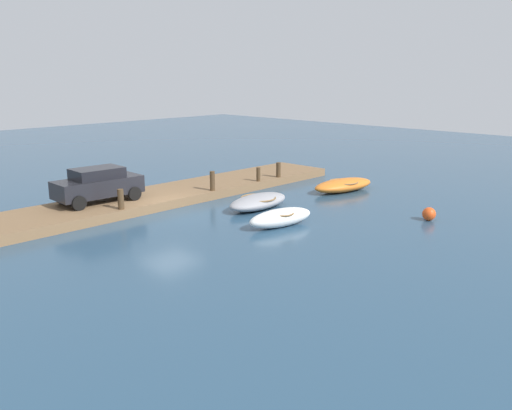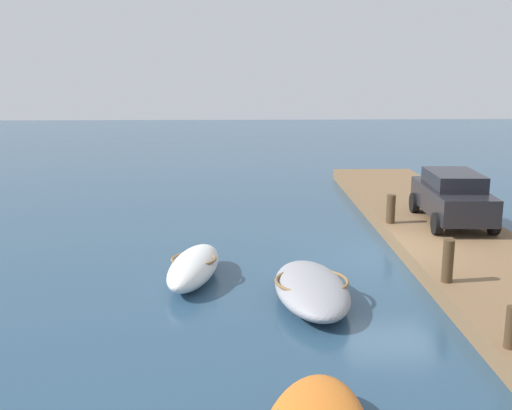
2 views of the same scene
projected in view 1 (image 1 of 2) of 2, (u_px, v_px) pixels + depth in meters
name	position (u px, v px, depth m)	size (l,w,h in m)	color
ground_plane	(169.00, 211.00, 24.65)	(84.00, 84.00, 0.00)	navy
dock_platform	(144.00, 200.00, 25.93)	(24.14, 3.53, 0.43)	brown
rowboat_grey	(258.00, 201.00, 25.03)	(3.60, 1.78, 0.67)	#939399
dinghy_white	(281.00, 217.00, 22.15)	(3.21, 1.58, 0.74)	white
rowboat_orange	(343.00, 185.00, 28.71)	(4.06, 2.18, 0.68)	orange
mooring_post_west	(278.00, 170.00, 30.37)	(0.26, 0.26, 0.83)	#47331E
mooring_post_mid_west	(258.00, 174.00, 29.23)	(0.22, 0.22, 0.75)	#47331E
mooring_post_mid_east	(212.00, 181.00, 26.87)	(0.25, 0.25, 0.98)	#47331E
mooring_post_east	(121.00, 199.00, 23.20)	(0.27, 0.27, 0.88)	#47331E
parked_car	(98.00, 184.00, 24.38)	(3.95, 1.97, 1.58)	black
marker_buoy	(429.00, 214.00, 23.05)	(0.58, 0.58, 0.58)	#E54C19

